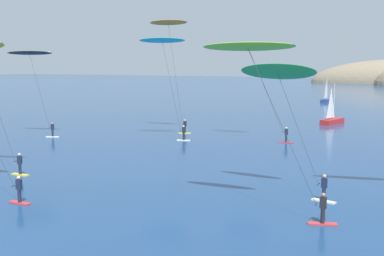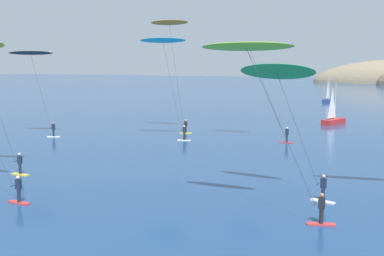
% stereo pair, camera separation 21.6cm
% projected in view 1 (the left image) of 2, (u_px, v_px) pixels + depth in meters
% --- Properties ---
extents(sailboat_near, '(2.69, 5.93, 5.70)m').
position_uv_depth(sailboat_near, '(333.00, 119.00, 68.20)').
color(sailboat_near, '#B22323').
rests_on(sailboat_near, ground).
extents(sailboat_far, '(1.90, 5.96, 5.70)m').
position_uv_depth(sailboat_far, '(327.00, 99.00, 107.04)').
color(sailboat_far, navy).
rests_on(sailboat_far, ground).
extents(kitesurfer_green, '(6.50, 1.89, 8.49)m').
position_uv_depth(kitesurfer_green, '(281.00, 80.00, 30.04)').
color(kitesurfer_green, silver).
rests_on(kitesurfer_green, ground).
extents(kitesurfer_purple, '(7.82, 1.61, 10.79)m').
position_uv_depth(kitesurfer_purple, '(251.00, 53.00, 51.90)').
color(kitesurfer_purple, red).
rests_on(kitesurfer_purple, ground).
extents(kitesurfer_orange, '(5.41, 1.93, 13.67)m').
position_uv_depth(kitesurfer_orange, '(170.00, 31.00, 57.75)').
color(kitesurfer_orange, yellow).
rests_on(kitesurfer_orange, ground).
extents(kitesurfer_cyan, '(5.64, 2.91, 11.27)m').
position_uv_depth(kitesurfer_cyan, '(164.00, 48.00, 52.08)').
color(kitesurfer_cyan, silver).
rests_on(kitesurfer_cyan, ground).
extents(kitesurfer_black, '(6.28, 2.55, 9.93)m').
position_uv_depth(kitesurfer_black, '(31.00, 59.00, 55.05)').
color(kitesurfer_black, silver).
rests_on(kitesurfer_black, ground).
extents(kitesurfer_lime, '(7.64, 1.31, 9.61)m').
position_uv_depth(kitesurfer_lime, '(255.00, 62.00, 25.74)').
color(kitesurfer_lime, red).
rests_on(kitesurfer_lime, ground).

